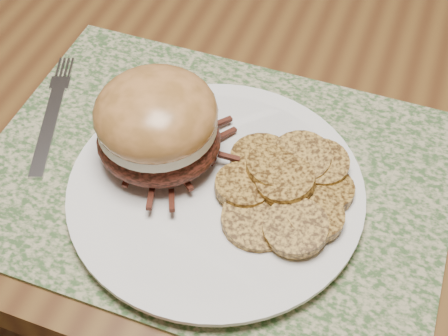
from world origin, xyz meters
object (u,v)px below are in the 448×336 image
at_px(dining_table, 197,52).
at_px(pork_sandwich, 157,125).
at_px(dinner_plate, 216,191).
at_px(fork, 53,112).

height_order(dining_table, pork_sandwich, pork_sandwich).
bearing_deg(dinner_plate, pork_sandwich, 165.42).
bearing_deg(pork_sandwich, dining_table, 95.64).
relative_size(dinner_plate, fork, 1.53).
relative_size(dining_table, dinner_plate, 5.77).
xyz_separation_m(dining_table, pork_sandwich, (0.07, -0.26, 0.14)).
distance_m(dinner_plate, pork_sandwich, 0.08).
distance_m(dining_table, pork_sandwich, 0.31).
relative_size(dinner_plate, pork_sandwich, 1.95).
bearing_deg(pork_sandwich, fork, 159.62).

